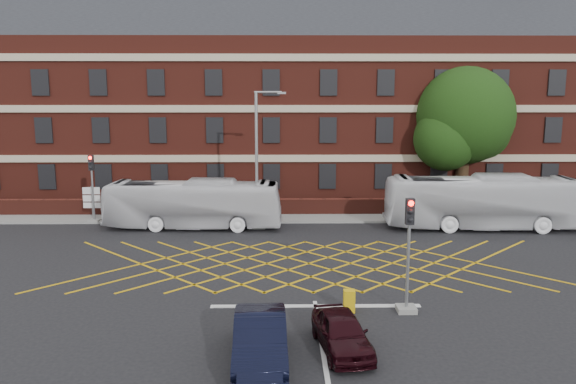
{
  "coord_description": "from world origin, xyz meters",
  "views": [
    {
      "loc": [
        -1.28,
        -23.78,
        7.93
      ],
      "look_at": [
        -0.99,
        1.5,
        3.56
      ],
      "focal_mm": 35.0,
      "sensor_mm": 36.0,
      "label": 1
    }
  ],
  "objects_px": {
    "traffic_light_far": "(93,195)",
    "car_maroon": "(342,332)",
    "bus_left": "(193,204)",
    "bus_right": "(484,202)",
    "deciduous_tree": "(464,123)",
    "traffic_light_near": "(408,266)",
    "utility_cabinet": "(349,301)",
    "car_navy": "(260,340)",
    "street_lamp": "(258,183)",
    "direction_signs": "(92,199)"
  },
  "relations": [
    {
      "from": "bus_left",
      "to": "street_lamp",
      "type": "height_order",
      "value": "street_lamp"
    },
    {
      "from": "bus_left",
      "to": "car_maroon",
      "type": "relative_size",
      "value": 2.96
    },
    {
      "from": "traffic_light_far",
      "to": "utility_cabinet",
      "type": "xyz_separation_m",
      "value": [
        14.32,
        -14.98,
        -1.35
      ]
    },
    {
      "from": "car_navy",
      "to": "traffic_light_near",
      "type": "xyz_separation_m",
      "value": [
        5.27,
        3.98,
        1.03
      ]
    },
    {
      "from": "bus_right",
      "to": "street_lamp",
      "type": "xyz_separation_m",
      "value": [
        -13.51,
        0.39,
        1.12
      ]
    },
    {
      "from": "car_maroon",
      "to": "deciduous_tree",
      "type": "relative_size",
      "value": 0.36
    },
    {
      "from": "deciduous_tree",
      "to": "street_lamp",
      "type": "xyz_separation_m",
      "value": [
        -14.24,
        -6.28,
        -3.29
      ]
    },
    {
      "from": "traffic_light_near",
      "to": "street_lamp",
      "type": "relative_size",
      "value": 0.52
    },
    {
      "from": "car_maroon",
      "to": "traffic_light_far",
      "type": "xyz_separation_m",
      "value": [
        -13.7,
        18.14,
        1.16
      ]
    },
    {
      "from": "bus_left",
      "to": "deciduous_tree",
      "type": "xyz_separation_m",
      "value": [
        18.13,
        6.3,
        4.57
      ]
    },
    {
      "from": "traffic_light_far",
      "to": "street_lamp",
      "type": "height_order",
      "value": "street_lamp"
    },
    {
      "from": "bus_left",
      "to": "deciduous_tree",
      "type": "height_order",
      "value": "deciduous_tree"
    },
    {
      "from": "car_maroon",
      "to": "street_lamp",
      "type": "height_order",
      "value": "street_lamp"
    },
    {
      "from": "traffic_light_near",
      "to": "deciduous_tree",
      "type": "bearing_deg",
      "value": 67.47
    },
    {
      "from": "bus_right",
      "to": "direction_signs",
      "type": "relative_size",
      "value": 5.31
    },
    {
      "from": "bus_left",
      "to": "utility_cabinet",
      "type": "relative_size",
      "value": 12.68
    },
    {
      "from": "direction_signs",
      "to": "utility_cabinet",
      "type": "bearing_deg",
      "value": -47.08
    },
    {
      "from": "bus_left",
      "to": "utility_cabinet",
      "type": "bearing_deg",
      "value": -147.59
    },
    {
      "from": "car_maroon",
      "to": "traffic_light_near",
      "type": "bearing_deg",
      "value": 40.07
    },
    {
      "from": "bus_right",
      "to": "street_lamp",
      "type": "distance_m",
      "value": 13.56
    },
    {
      "from": "traffic_light_far",
      "to": "street_lamp",
      "type": "bearing_deg",
      "value": -8.23
    },
    {
      "from": "car_navy",
      "to": "street_lamp",
      "type": "xyz_separation_m",
      "value": [
        -0.77,
        17.47,
        2.02
      ]
    },
    {
      "from": "traffic_light_near",
      "to": "bus_right",
      "type": "bearing_deg",
      "value": 60.28
    },
    {
      "from": "utility_cabinet",
      "to": "car_maroon",
      "type": "bearing_deg",
      "value": -100.98
    },
    {
      "from": "traffic_light_near",
      "to": "utility_cabinet",
      "type": "bearing_deg",
      "value": 179.63
    },
    {
      "from": "car_navy",
      "to": "traffic_light_far",
      "type": "xyz_separation_m",
      "value": [
        -11.17,
        18.97,
        1.03
      ]
    },
    {
      "from": "car_maroon",
      "to": "direction_signs",
      "type": "height_order",
      "value": "direction_signs"
    },
    {
      "from": "car_navy",
      "to": "car_maroon",
      "type": "distance_m",
      "value": 2.67
    },
    {
      "from": "bus_right",
      "to": "direction_signs",
      "type": "height_order",
      "value": "bus_right"
    },
    {
      "from": "car_maroon",
      "to": "bus_right",
      "type": "bearing_deg",
      "value": 48.98
    },
    {
      "from": "car_navy",
      "to": "deciduous_tree",
      "type": "xyz_separation_m",
      "value": [
        13.47,
        23.75,
        5.3
      ]
    },
    {
      "from": "car_navy",
      "to": "traffic_light_far",
      "type": "bearing_deg",
      "value": 118.42
    },
    {
      "from": "traffic_light_near",
      "to": "direction_signs",
      "type": "distance_m",
      "value": 23.1
    },
    {
      "from": "deciduous_tree",
      "to": "direction_signs",
      "type": "relative_size",
      "value": 4.52
    },
    {
      "from": "traffic_light_far",
      "to": "bus_right",
      "type": "bearing_deg",
      "value": -4.54
    },
    {
      "from": "bus_left",
      "to": "bus_right",
      "type": "height_order",
      "value": "bus_right"
    },
    {
      "from": "bus_left",
      "to": "car_navy",
      "type": "distance_m",
      "value": 18.07
    },
    {
      "from": "bus_left",
      "to": "street_lamp",
      "type": "distance_m",
      "value": 4.1
    },
    {
      "from": "traffic_light_near",
      "to": "direction_signs",
      "type": "height_order",
      "value": "traffic_light_near"
    },
    {
      "from": "traffic_light_far",
      "to": "street_lamp",
      "type": "relative_size",
      "value": 0.52
    },
    {
      "from": "bus_left",
      "to": "street_lamp",
      "type": "bearing_deg",
      "value": -87.32
    },
    {
      "from": "direction_signs",
      "to": "car_maroon",
      "type": "bearing_deg",
      "value": -53.4
    },
    {
      "from": "car_maroon",
      "to": "deciduous_tree",
      "type": "bearing_deg",
      "value": 55.62
    },
    {
      "from": "traffic_light_far",
      "to": "direction_signs",
      "type": "relative_size",
      "value": 1.94
    },
    {
      "from": "bus_right",
      "to": "traffic_light_near",
      "type": "bearing_deg",
      "value": 153.36
    },
    {
      "from": "deciduous_tree",
      "to": "direction_signs",
      "type": "bearing_deg",
      "value": -171.05
    },
    {
      "from": "bus_left",
      "to": "bus_right",
      "type": "distance_m",
      "value": 17.41
    },
    {
      "from": "deciduous_tree",
      "to": "utility_cabinet",
      "type": "height_order",
      "value": "deciduous_tree"
    },
    {
      "from": "bus_left",
      "to": "car_navy",
      "type": "relative_size",
      "value": 2.37
    },
    {
      "from": "traffic_light_far",
      "to": "car_maroon",
      "type": "bearing_deg",
      "value": -52.93
    }
  ]
}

